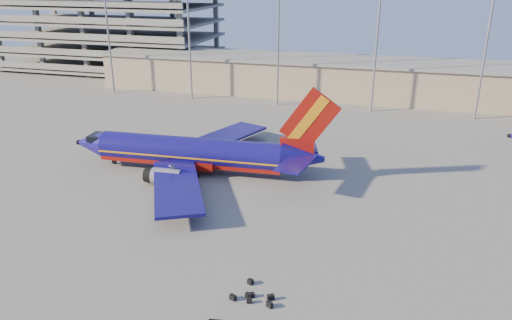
% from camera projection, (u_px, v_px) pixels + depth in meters
% --- Properties ---
extents(ground, '(220.00, 220.00, 0.00)m').
position_uv_depth(ground, '(231.00, 192.00, 65.93)').
color(ground, slate).
rests_on(ground, ground).
extents(terminal_building, '(122.00, 16.00, 8.50)m').
position_uv_depth(terminal_building, '(354.00, 78.00, 113.85)').
color(terminal_building, gray).
rests_on(terminal_building, ground).
extents(parking_garage, '(62.00, 32.00, 21.40)m').
position_uv_depth(parking_garage, '(110.00, 28.00, 144.22)').
color(parking_garage, slate).
rests_on(parking_garage, ground).
extents(light_mast_row, '(101.60, 1.60, 28.65)m').
position_uv_depth(light_mast_row, '(327.00, 23.00, 99.64)').
color(light_mast_row, gray).
rests_on(light_mast_row, ground).
extents(aircraft_main, '(39.30, 37.75, 13.30)m').
position_uv_depth(aircraft_main, '(197.00, 153.00, 71.59)').
color(aircraft_main, navy).
rests_on(aircraft_main, ground).
extents(luggage_pile, '(4.09, 3.42, 0.54)m').
position_uv_depth(luggage_pile, '(254.00, 296.00, 44.53)').
color(luggage_pile, black).
rests_on(luggage_pile, ground).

